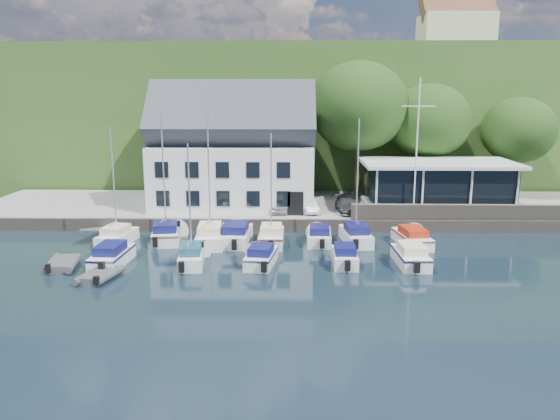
{
  "coord_description": "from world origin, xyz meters",
  "views": [
    {
      "loc": [
        -1.9,
        -31.68,
        11.09
      ],
      "look_at": [
        -2.72,
        9.0,
        2.21
      ],
      "focal_mm": 35.0,
      "sensor_mm": 36.0,
      "label": 1
    }
  ],
  "objects_px": {
    "flagpole": "(417,149)",
    "boat_r1_5": "(319,234)",
    "harbor_building": "(234,157)",
    "dinghy_1": "(99,274)",
    "boat_r2_0": "(112,254)",
    "boat_r2_1": "(190,201)",
    "boat_r2_4": "(411,254)",
    "boat_r1_0": "(114,186)",
    "club_pavilion": "(437,184)",
    "boat_r1_3": "(236,233)",
    "car_silver": "(279,204)",
    "car_white": "(309,206)",
    "boat_r1_7": "(412,236)",
    "boat_r1_2": "(209,180)",
    "boat_r1_1": "(164,181)",
    "boat_r2_3": "(345,254)",
    "boat_r1_4": "(271,183)",
    "boat_r2_2": "(261,255)",
    "car_blue": "(386,206)",
    "car_dgrey": "(348,205)",
    "dinghy_0": "(62,262)",
    "boat_r1_6": "(357,183)"
  },
  "relations": [
    {
      "from": "boat_r1_3",
      "to": "dinghy_0",
      "type": "xyz_separation_m",
      "value": [
        -10.54,
        -6.17,
        -0.41
      ]
    },
    {
      "from": "car_white",
      "to": "boat_r1_3",
      "type": "bearing_deg",
      "value": -142.84
    },
    {
      "from": "club_pavilion",
      "to": "boat_r1_4",
      "type": "height_order",
      "value": "boat_r1_4"
    },
    {
      "from": "boat_r1_5",
      "to": "car_blue",
      "type": "bearing_deg",
      "value": 46.82
    },
    {
      "from": "car_white",
      "to": "boat_r1_4",
      "type": "relative_size",
      "value": 0.36
    },
    {
      "from": "boat_r2_2",
      "to": "boat_r2_0",
      "type": "bearing_deg",
      "value": -170.75
    },
    {
      "from": "car_blue",
      "to": "boat_r1_7",
      "type": "xyz_separation_m",
      "value": [
        0.91,
        -6.11,
        -0.97
      ]
    },
    {
      "from": "boat_r1_2",
      "to": "boat_r2_0",
      "type": "xyz_separation_m",
      "value": [
        -5.72,
        -5.0,
        -4.05
      ]
    },
    {
      "from": "flagpole",
      "to": "boat_r1_4",
      "type": "height_order",
      "value": "flagpole"
    },
    {
      "from": "boat_r2_4",
      "to": "boat_r1_0",
      "type": "bearing_deg",
      "value": 165.36
    },
    {
      "from": "dinghy_1",
      "to": "boat_r1_6",
      "type": "bearing_deg",
      "value": 40.8
    },
    {
      "from": "boat_r1_4",
      "to": "boat_r2_0",
      "type": "xyz_separation_m",
      "value": [
        -10.22,
        -5.12,
        -3.82
      ]
    },
    {
      "from": "boat_r1_0",
      "to": "boat_r1_2",
      "type": "relative_size",
      "value": 0.9
    },
    {
      "from": "boat_r1_0",
      "to": "boat_r1_3",
      "type": "relative_size",
      "value": 1.29
    },
    {
      "from": "car_silver",
      "to": "car_white",
      "type": "xyz_separation_m",
      "value": [
        2.55,
        -0.27,
        -0.11
      ]
    },
    {
      "from": "boat_r1_1",
      "to": "boat_r2_4",
      "type": "distance_m",
      "value": 18.35
    },
    {
      "from": "boat_r2_0",
      "to": "boat_r2_1",
      "type": "height_order",
      "value": "boat_r2_1"
    },
    {
      "from": "boat_r1_7",
      "to": "harbor_building",
      "type": "bearing_deg",
      "value": 137.75
    },
    {
      "from": "car_silver",
      "to": "boat_r2_0",
      "type": "height_order",
      "value": "car_silver"
    },
    {
      "from": "dinghy_1",
      "to": "boat_r2_1",
      "type": "bearing_deg",
      "value": 45.17
    },
    {
      "from": "boat_r1_2",
      "to": "boat_r2_2",
      "type": "height_order",
      "value": "boat_r1_2"
    },
    {
      "from": "boat_r1_2",
      "to": "boat_r2_4",
      "type": "height_order",
      "value": "boat_r1_2"
    },
    {
      "from": "boat_r1_7",
      "to": "boat_r2_2",
      "type": "bearing_deg",
      "value": -164.33
    },
    {
      "from": "boat_r2_3",
      "to": "dinghy_1",
      "type": "height_order",
      "value": "boat_r2_3"
    },
    {
      "from": "harbor_building",
      "to": "dinghy_0",
      "type": "xyz_separation_m",
      "value": [
        -9.5,
        -15.12,
        -4.97
      ]
    },
    {
      "from": "boat_r1_0",
      "to": "dinghy_1",
      "type": "distance_m",
      "value": 8.94
    },
    {
      "from": "harbor_building",
      "to": "dinghy_1",
      "type": "height_order",
      "value": "harbor_building"
    },
    {
      "from": "car_white",
      "to": "boat_r1_7",
      "type": "distance_m",
      "value": 9.84
    },
    {
      "from": "boat_r1_7",
      "to": "flagpole",
      "type": "bearing_deg",
      "value": 68.11
    },
    {
      "from": "boat_r1_2",
      "to": "boat_r2_4",
      "type": "relative_size",
      "value": 1.64
    },
    {
      "from": "boat_r1_1",
      "to": "boat_r1_5",
      "type": "bearing_deg",
      "value": -8.91
    },
    {
      "from": "car_white",
      "to": "boat_r1_2",
      "type": "relative_size",
      "value": 0.34
    },
    {
      "from": "car_dgrey",
      "to": "boat_r1_1",
      "type": "bearing_deg",
      "value": -160.28
    },
    {
      "from": "boat_r1_2",
      "to": "boat_r2_0",
      "type": "bearing_deg",
      "value": -142.67
    },
    {
      "from": "car_blue",
      "to": "boat_r1_7",
      "type": "height_order",
      "value": "car_blue"
    },
    {
      "from": "car_dgrey",
      "to": "flagpole",
      "type": "distance_m",
      "value": 7.38
    },
    {
      "from": "flagpole",
      "to": "car_blue",
      "type": "bearing_deg",
      "value": 156.15
    },
    {
      "from": "flagpole",
      "to": "boat_r1_2",
      "type": "bearing_deg",
      "value": -161.71
    },
    {
      "from": "car_white",
      "to": "boat_r1_2",
      "type": "height_order",
      "value": "boat_r1_2"
    },
    {
      "from": "flagpole",
      "to": "car_dgrey",
      "type": "bearing_deg",
      "value": 164.33
    },
    {
      "from": "car_dgrey",
      "to": "dinghy_0",
      "type": "bearing_deg",
      "value": -151.14
    },
    {
      "from": "boat_r1_3",
      "to": "boat_r1_4",
      "type": "xyz_separation_m",
      "value": [
        2.64,
        -0.28,
        3.79
      ]
    },
    {
      "from": "boat_r1_3",
      "to": "boat_r1_4",
      "type": "height_order",
      "value": "boat_r1_4"
    },
    {
      "from": "boat_r1_7",
      "to": "boat_r2_0",
      "type": "xyz_separation_m",
      "value": [
        -20.58,
        -5.13,
        0.06
      ]
    },
    {
      "from": "boat_r2_0",
      "to": "boat_r1_7",
      "type": "bearing_deg",
      "value": 17.03
    },
    {
      "from": "car_dgrey",
      "to": "dinghy_0",
      "type": "distance_m",
      "value": 23.2
    },
    {
      "from": "flagpole",
      "to": "boat_r1_5",
      "type": "height_order",
      "value": "flagpole"
    },
    {
      "from": "boat_r1_0",
      "to": "boat_r1_4",
      "type": "height_order",
      "value": "boat_r1_4"
    },
    {
      "from": "club_pavilion",
      "to": "boat_r1_3",
      "type": "bearing_deg",
      "value": -153.51
    },
    {
      "from": "car_silver",
      "to": "harbor_building",
      "type": "bearing_deg",
      "value": 146.56
    }
  ]
}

